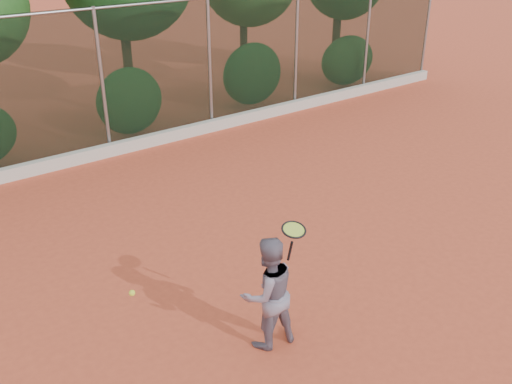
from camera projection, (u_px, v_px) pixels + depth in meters
ground at (294, 284)px, 9.13m from camera, size 80.00×80.00×0.00m
concrete_curb at (113, 149)px, 13.96m from camera, size 24.00×0.20×0.30m
tennis_player at (268, 293)px, 7.54m from camera, size 0.87×0.71×1.64m
chainlink_fence at (102, 79)px, 13.34m from camera, size 24.09×0.09×3.50m
tennis_racket at (293, 232)px, 7.30m from camera, size 0.38×0.38×0.57m
tennis_ball_in_flight at (132, 293)px, 6.08m from camera, size 0.07×0.07×0.07m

